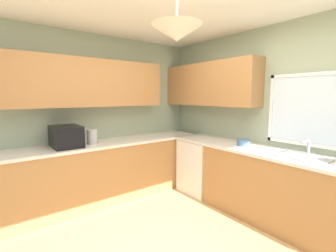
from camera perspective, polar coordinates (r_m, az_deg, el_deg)
The scene contains 8 objects.
room_shell at distance 3.10m, azimuth 0.16°, elevation 11.53°, with size 4.23×3.68×2.63m.
counter_run_left at distance 3.78m, azimuth -15.31°, elevation -10.63°, with size 0.65×3.29×0.91m.
counter_run_back at distance 3.33m, azimuth 25.11°, elevation -13.59°, with size 3.32×0.65×0.91m.
dishwasher at distance 4.03m, azimuth 8.16°, elevation -9.66°, with size 0.60×0.60×0.87m, color white.
microwave at distance 3.49m, azimuth -23.65°, elevation -2.34°, with size 0.48×0.36×0.29m, color black.
kettle at distance 3.57m, azimuth -18.05°, elevation -2.52°, with size 0.14×0.14×0.21m, color #B7B7BC.
sink_assembly at distance 3.10m, azimuth 30.00°, elevation -6.40°, with size 0.57×0.40×0.19m.
bowl at distance 3.45m, azimuth 17.97°, elevation -3.88°, with size 0.18×0.18×0.09m, color #4C7099.
Camera 1 is at (1.61, -1.32, 1.61)m, focal length 24.94 mm.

